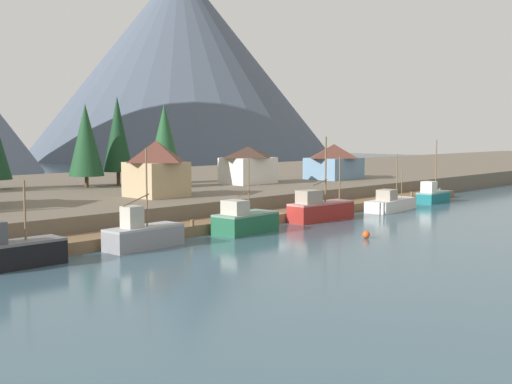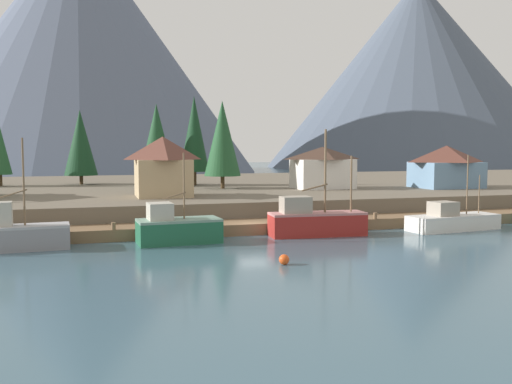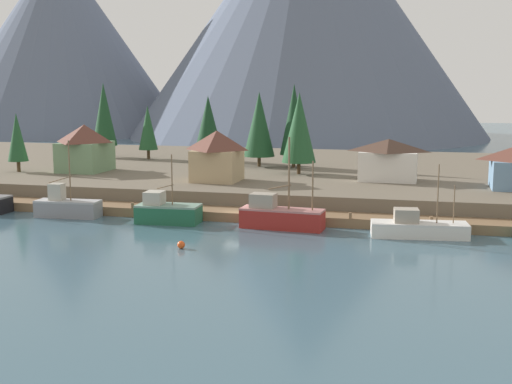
% 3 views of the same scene
% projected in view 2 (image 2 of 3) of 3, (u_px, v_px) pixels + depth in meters
% --- Properties ---
extents(ground_plane, '(400.00, 400.00, 1.00)m').
position_uv_depth(ground_plane, '(208.00, 215.00, 68.48)').
color(ground_plane, '#3D5B6B').
extents(dock, '(80.00, 4.00, 1.60)m').
position_uv_depth(dock, '(248.00, 227.00, 51.20)').
color(dock, brown).
rests_on(dock, ground_plane).
extents(shoreline_bank, '(400.00, 56.00, 2.50)m').
position_uv_depth(shoreline_bank, '(190.00, 193.00, 79.79)').
color(shoreline_bank, '#665B4C').
rests_on(shoreline_bank, ground_plane).
extents(mountain_central_peak, '(103.75, 103.75, 73.26)m').
position_uv_depth(mountain_central_peak, '(80.00, 49.00, 165.26)').
color(mountain_central_peak, slate).
rests_on(mountain_central_peak, ground_plane).
extents(mountain_east_peak, '(114.38, 114.38, 71.44)m').
position_uv_depth(mountain_east_peak, '(416.00, 74.00, 215.29)').
color(mountain_east_peak, '#475160').
rests_on(mountain_east_peak, ground_plane).
extents(fishing_boat_grey, '(7.23, 2.87, 8.49)m').
position_uv_depth(fishing_boat_grey, '(18.00, 235.00, 42.31)').
color(fishing_boat_grey, gray).
rests_on(fishing_boat_grey, ground_plane).
extents(fishing_boat_green, '(6.80, 3.44, 7.31)m').
position_uv_depth(fishing_boat_green, '(177.00, 228.00, 45.41)').
color(fishing_boat_green, '#1E5B3D').
rests_on(fishing_boat_green, ground_plane).
extents(fishing_boat_red, '(8.58, 3.06, 9.33)m').
position_uv_depth(fishing_boat_red, '(315.00, 221.00, 49.12)').
color(fishing_boat_red, maroon).
rests_on(fishing_boat_red, ground_plane).
extents(fishing_boat_white, '(9.40, 4.05, 7.05)m').
position_uv_depth(fishing_boat_white, '(452.00, 221.00, 52.52)').
color(fishing_boat_white, silver).
rests_on(fishing_boat_white, ground_plane).
extents(house_blue, '(8.17, 6.55, 5.45)m').
position_uv_depth(house_blue, '(446.00, 166.00, 72.53)').
color(house_blue, '#6689A8').
rests_on(house_blue, shoreline_bank).
extents(house_white, '(7.51, 5.30, 5.30)m').
position_uv_depth(house_white, '(323.00, 167.00, 71.02)').
color(house_white, silver).
rests_on(house_white, shoreline_bank).
extents(house_tan, '(5.89, 5.90, 6.38)m').
position_uv_depth(house_tan, '(163.00, 166.00, 59.48)').
color(house_tan, tan).
rests_on(house_tan, shoreline_bank).
extents(conifer_mid_left, '(4.64, 4.64, 11.10)m').
position_uv_depth(conifer_mid_left, '(157.00, 139.00, 75.45)').
color(conifer_mid_left, '#4C3823').
rests_on(conifer_mid_left, shoreline_bank).
extents(conifer_back_left, '(4.63, 4.63, 11.10)m').
position_uv_depth(conifer_back_left, '(222.00, 138.00, 70.67)').
color(conifer_back_left, '#4C3823').
rests_on(conifer_back_left, shoreline_bank).
extents(conifer_back_right, '(4.06, 4.06, 12.26)m').
position_uv_depth(conifer_back_right, '(194.00, 134.00, 77.12)').
color(conifer_back_right, '#4C3823').
rests_on(conifer_back_right, shoreline_bank).
extents(conifer_centre, '(4.59, 4.59, 10.45)m').
position_uv_depth(conifer_centre, '(80.00, 143.00, 78.24)').
color(conifer_centre, '#4C3823').
rests_on(conifer_centre, shoreline_bank).
extents(channel_buoy, '(0.70, 0.70, 0.70)m').
position_uv_depth(channel_buoy, '(284.00, 260.00, 37.10)').
color(channel_buoy, '#E04C19').
rests_on(channel_buoy, ground_plane).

